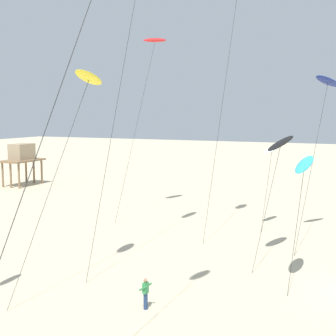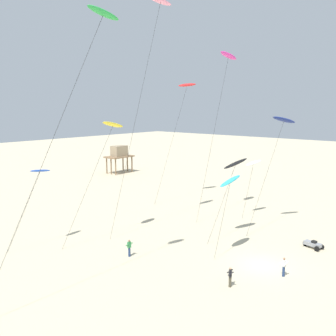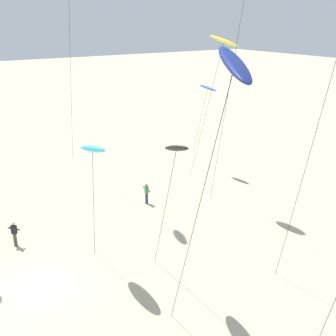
{
  "view_description": "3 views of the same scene",
  "coord_description": "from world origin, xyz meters",
  "px_view_note": "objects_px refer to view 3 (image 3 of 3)",
  "views": [
    {
      "loc": [
        -26.62,
        0.44,
        10.24
      ],
      "look_at": [
        -0.0,
        12.1,
        6.67
      ],
      "focal_mm": 48.33,
      "sensor_mm": 36.0,
      "label": 1
    },
    {
      "loc": [
        -28.79,
        -13.35,
        14.08
      ],
      "look_at": [
        -1.14,
        10.21,
        7.94
      ],
      "focal_mm": 38.6,
      "sensor_mm": 36.0,
      "label": 2
    },
    {
      "loc": [
        20.39,
        -5.02,
        13.93
      ],
      "look_at": [
        -0.13,
        8.47,
        5.23
      ],
      "focal_mm": 45.99,
      "sensor_mm": 36.0,
      "label": 3
    }
  ],
  "objects_px": {
    "kite_cyan": "(92,149)",
    "kite_yellow": "(224,42)",
    "kite_navy": "(234,66)",
    "kite_flyer_middle": "(14,233)",
    "kite_flyer_furthest": "(147,193)",
    "kite_black": "(176,149)",
    "kite_blue": "(208,89)"
  },
  "relations": [
    {
      "from": "kite_blue",
      "to": "kite_flyer_middle",
      "type": "bearing_deg",
      "value": -75.86
    },
    {
      "from": "kite_cyan",
      "to": "kite_blue",
      "type": "distance_m",
      "value": 18.75
    },
    {
      "from": "kite_blue",
      "to": "kite_flyer_furthest",
      "type": "xyz_separation_m",
      "value": [
        3.75,
        -8.75,
        -6.86
      ]
    },
    {
      "from": "kite_blue",
      "to": "kite_flyer_furthest",
      "type": "bearing_deg",
      "value": -66.81
    },
    {
      "from": "kite_navy",
      "to": "kite_cyan",
      "type": "relative_size",
      "value": 1.68
    },
    {
      "from": "kite_cyan",
      "to": "kite_black",
      "type": "bearing_deg",
      "value": 24.84
    },
    {
      "from": "kite_yellow",
      "to": "kite_flyer_furthest",
      "type": "xyz_separation_m",
      "value": [
        -2.62,
        -4.97,
        -11.32
      ]
    },
    {
      "from": "kite_blue",
      "to": "kite_yellow",
      "type": "height_order",
      "value": "kite_yellow"
    },
    {
      "from": "kite_cyan",
      "to": "kite_navy",
      "type": "bearing_deg",
      "value": -1.18
    },
    {
      "from": "kite_flyer_middle",
      "to": "kite_flyer_furthest",
      "type": "xyz_separation_m",
      "value": [
        -1.07,
        10.39,
        0.0
      ]
    },
    {
      "from": "kite_yellow",
      "to": "kite_flyer_middle",
      "type": "relative_size",
      "value": 7.69
    },
    {
      "from": "kite_cyan",
      "to": "kite_yellow",
      "type": "bearing_deg",
      "value": 107.54
    },
    {
      "from": "kite_black",
      "to": "kite_flyer_furthest",
      "type": "xyz_separation_m",
      "value": [
        -11.09,
        4.84,
        -7.24
      ]
    },
    {
      "from": "kite_black",
      "to": "kite_cyan",
      "type": "height_order",
      "value": "kite_black"
    },
    {
      "from": "kite_navy",
      "to": "kite_cyan",
      "type": "distance_m",
      "value": 12.23
    },
    {
      "from": "kite_flyer_middle",
      "to": "kite_black",
      "type": "bearing_deg",
      "value": 29.01
    },
    {
      "from": "kite_black",
      "to": "kite_blue",
      "type": "distance_m",
      "value": 20.12
    },
    {
      "from": "kite_yellow",
      "to": "kite_flyer_furthest",
      "type": "relative_size",
      "value": 7.69
    },
    {
      "from": "kite_black",
      "to": "kite_flyer_furthest",
      "type": "distance_m",
      "value": 14.1
    },
    {
      "from": "kite_yellow",
      "to": "kite_flyer_furthest",
      "type": "distance_m",
      "value": 12.64
    },
    {
      "from": "kite_blue",
      "to": "kite_flyer_middle",
      "type": "height_order",
      "value": "kite_blue"
    },
    {
      "from": "kite_flyer_furthest",
      "to": "kite_navy",
      "type": "bearing_deg",
      "value": -22.53
    },
    {
      "from": "kite_yellow",
      "to": "kite_navy",
      "type": "bearing_deg",
      "value": -39.49
    },
    {
      "from": "kite_blue",
      "to": "kite_flyer_middle",
      "type": "xyz_separation_m",
      "value": [
        4.82,
        -19.14,
        -6.86
      ]
    },
    {
      "from": "kite_blue",
      "to": "kite_black",
      "type": "bearing_deg",
      "value": -42.48
    },
    {
      "from": "kite_navy",
      "to": "kite_flyer_middle",
      "type": "distance_m",
      "value": 20.35
    },
    {
      "from": "kite_black",
      "to": "kite_flyer_middle",
      "type": "bearing_deg",
      "value": -150.99
    },
    {
      "from": "kite_cyan",
      "to": "kite_flyer_furthest",
      "type": "bearing_deg",
      "value": 132.46
    },
    {
      "from": "kite_cyan",
      "to": "kite_flyer_furthest",
      "type": "relative_size",
      "value": 4.74
    },
    {
      "from": "kite_black",
      "to": "kite_flyer_furthest",
      "type": "bearing_deg",
      "value": 156.44
    },
    {
      "from": "kite_navy",
      "to": "kite_yellow",
      "type": "height_order",
      "value": "kite_navy"
    },
    {
      "from": "kite_flyer_furthest",
      "to": "kite_cyan",
      "type": "bearing_deg",
      "value": -47.54
    }
  ]
}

